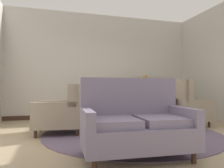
{
  "coord_description": "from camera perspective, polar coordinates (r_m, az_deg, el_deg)",
  "views": [
    {
      "loc": [
        -1.52,
        -3.67,
        0.88
      ],
      "look_at": [
        -0.24,
        0.88,
        0.98
      ],
      "focal_mm": 34.06,
      "sensor_mm": 36.0,
      "label": 1
    }
  ],
  "objects": [
    {
      "name": "armchair_back_corner",
      "position": [
        5.34,
        19.29,
        -5.73
      ],
      "size": [
        0.8,
        0.74,
        1.08
      ],
      "rotation": [
        0.0,
        0.0,
        1.55
      ],
      "color": "gray",
      "rests_on": "ground"
    },
    {
      "name": "wall_back",
      "position": [
        6.67,
        -2.53,
        4.89
      ],
      "size": [
        5.91,
        0.08,
        3.19
      ],
      "primitive_type": "cube",
      "color": "#BCB7AD",
      "rests_on": "ground"
    },
    {
      "name": "armchair_beside_settee",
      "position": [
        4.33,
        -13.17,
        -7.44
      ],
      "size": [
        0.98,
        0.84,
        0.97
      ],
      "rotation": [
        0.0,
        0.0,
        4.61
      ],
      "color": "gray",
      "rests_on": "ground"
    },
    {
      "name": "ground",
      "position": [
        4.07,
        6.76,
        -13.75
      ],
      "size": [
        8.05,
        8.05,
        0.0
      ],
      "primitive_type": "plane",
      "color": "#9E896B"
    },
    {
      "name": "sideboard",
      "position": [
        6.74,
        7.97,
        -4.33
      ],
      "size": [
        0.96,
        0.44,
        1.17
      ],
      "color": "#382319",
      "rests_on": "ground"
    },
    {
      "name": "coffee_table",
      "position": [
        4.42,
        6.03,
        -7.11
      ],
      "size": [
        0.89,
        0.89,
        0.52
      ],
      "color": "#382319",
      "rests_on": "ground"
    },
    {
      "name": "armchair_near_window",
      "position": [
        5.94,
        9.71,
        -5.41
      ],
      "size": [
        1.03,
        1.09,
        1.08
      ],
      "rotation": [
        0.0,
        0.0,
        2.72
      ],
      "color": "gray",
      "rests_on": "ground"
    },
    {
      "name": "gramophone",
      "position": [
        6.67,
        8.66,
        1.24
      ],
      "size": [
        0.37,
        0.48,
        0.54
      ],
      "color": "#382319",
      "rests_on": "sideboard"
    },
    {
      "name": "porcelain_vase",
      "position": [
        4.42,
        5.84,
        -3.7
      ],
      "size": [
        0.17,
        0.17,
        0.39
      ],
      "color": "beige",
      "rests_on": "coffee_table"
    },
    {
      "name": "area_rug",
      "position": [
        4.34,
        5.2,
        -12.87
      ],
      "size": [
        3.44,
        3.44,
        0.01
      ],
      "primitive_type": "cylinder",
      "color": "#5B4C60",
      "rests_on": "ground"
    },
    {
      "name": "armchair_foreground_right",
      "position": [
        5.58,
        -0.62,
        -5.96
      ],
      "size": [
        0.87,
        0.86,
        0.97
      ],
      "rotation": [
        0.0,
        0.0,
        3.18
      ],
      "color": "tan",
      "rests_on": "ground"
    },
    {
      "name": "settee",
      "position": [
        2.82,
        6.3,
        -10.7
      ],
      "size": [
        1.42,
        0.87,
        1.03
      ],
      "rotation": [
        0.0,
        0.0,
        -0.05
      ],
      "color": "slate",
      "rests_on": "ground"
    },
    {
      "name": "baseboard_back",
      "position": [
        6.63,
        -2.43,
        -8.35
      ],
      "size": [
        5.75,
        0.03,
        0.12
      ],
      "primitive_type": "cube",
      "color": "#382319",
      "rests_on": "ground"
    },
    {
      "name": "side_table",
      "position": [
        5.08,
        13.94,
        -6.67
      ],
      "size": [
        0.55,
        0.55,
        0.66
      ],
      "color": "#382319",
      "rests_on": "ground"
    }
  ]
}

